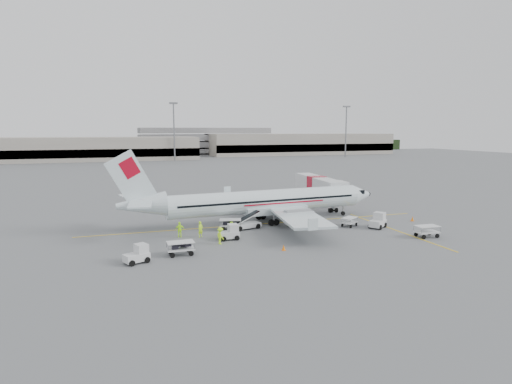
# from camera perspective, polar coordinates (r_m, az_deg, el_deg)

# --- Properties ---
(ground) EXTENTS (360.00, 360.00, 0.00)m
(ground) POSITION_cam_1_polar(r_m,az_deg,el_deg) (53.99, 0.67, -4.28)
(ground) COLOR #56595B
(stripe_lead) EXTENTS (44.00, 0.20, 0.01)m
(stripe_lead) POSITION_cam_1_polar(r_m,az_deg,el_deg) (53.99, 0.67, -4.28)
(stripe_lead) COLOR yellow
(stripe_lead) RESTS_ON ground
(stripe_cross) EXTENTS (0.20, 20.00, 0.01)m
(stripe_cross) POSITION_cam_1_polar(r_m,az_deg,el_deg) (53.44, 17.97, -4.82)
(stripe_cross) COLOR yellow
(stripe_cross) RESTS_ON ground
(terminal_west) EXTENTS (110.00, 22.00, 9.00)m
(terminal_west) POSITION_cam_1_polar(r_m,az_deg,el_deg) (181.44, -25.61, 5.15)
(terminal_west) COLOR gray
(terminal_west) RESTS_ON ground
(terminal_east) EXTENTS (90.00, 26.00, 10.00)m
(terminal_east) POSITION_cam_1_polar(r_m,az_deg,el_deg) (213.54, 5.86, 6.39)
(terminal_east) COLOR gray
(terminal_east) RESTS_ON ground
(parking_garage) EXTENTS (62.00, 24.00, 14.00)m
(parking_garage) POSITION_cam_1_polar(r_m,az_deg,el_deg) (214.09, -6.97, 6.91)
(parking_garage) COLOR slate
(parking_garage) RESTS_ON ground
(treeline) EXTENTS (300.00, 3.00, 6.00)m
(treeline) POSITION_cam_1_polar(r_m,az_deg,el_deg) (225.67, -13.98, 5.78)
(treeline) COLOR black
(treeline) RESTS_ON ground
(mast_center) EXTENTS (3.20, 1.20, 22.00)m
(mast_center) POSITION_cam_1_polar(r_m,az_deg,el_deg) (169.30, -10.86, 7.85)
(mast_center) COLOR slate
(mast_center) RESTS_ON ground
(mast_east) EXTENTS (3.20, 1.20, 22.00)m
(mast_east) POSITION_cam_1_polar(r_m,az_deg,el_deg) (193.92, 11.90, 7.85)
(mast_east) COLOR slate
(mast_east) RESTS_ON ground
(aircraft) EXTENTS (36.05, 29.26, 9.40)m
(aircraft) POSITION_cam_1_polar(r_m,az_deg,el_deg) (54.20, 1.52, 0.81)
(aircraft) COLOR silver
(aircraft) RESTS_ON ground
(jet_bridge) EXTENTS (4.49, 17.56, 4.56)m
(jet_bridge) POSITION_cam_1_polar(r_m,az_deg,el_deg) (67.82, 8.10, 0.16)
(jet_bridge) COLOR silver
(jet_bridge) RESTS_ON ground
(belt_loader) EXTENTS (5.01, 2.92, 2.55)m
(belt_loader) POSITION_cam_1_polar(r_m,az_deg,el_deg) (51.08, -1.36, -3.54)
(belt_loader) COLOR silver
(belt_loader) RESTS_ON ground
(tug_fore) EXTENTS (2.72, 2.47, 1.83)m
(tug_fore) POSITION_cam_1_polar(r_m,az_deg,el_deg) (53.72, 15.91, -3.67)
(tug_fore) COLOR silver
(tug_fore) RESTS_ON ground
(tug_mid) EXTENTS (2.18, 1.26, 1.68)m
(tug_mid) POSITION_cam_1_polar(r_m,az_deg,el_deg) (46.31, -3.66, -5.35)
(tug_mid) COLOR silver
(tug_mid) RESTS_ON ground
(tug_aft) EXTENTS (2.46, 1.99, 1.66)m
(tug_aft) POSITION_cam_1_polar(r_m,az_deg,el_deg) (39.71, -15.67, -7.97)
(tug_aft) COLOR silver
(tug_aft) RESTS_ON ground
(cart_loaded_a) EXTENTS (2.83, 2.11, 1.32)m
(cart_loaded_a) POSITION_cam_1_polar(r_m,az_deg,el_deg) (50.70, -3.44, -4.36)
(cart_loaded_a) COLOR silver
(cart_loaded_a) RESTS_ON ground
(cart_loaded_b) EXTENTS (2.54, 1.54, 1.31)m
(cart_loaded_b) POSITION_cam_1_polar(r_m,az_deg,el_deg) (41.30, -10.02, -7.40)
(cart_loaded_b) COLOR silver
(cart_loaded_b) RESTS_ON ground
(cart_empty_a) EXTENTS (2.51, 2.26, 1.13)m
(cart_empty_a) POSITION_cam_1_polar(r_m,az_deg,el_deg) (53.79, 12.35, -3.91)
(cart_empty_a) COLOR silver
(cart_empty_a) RESTS_ON ground
(cart_empty_b) EXTENTS (2.56, 1.57, 1.31)m
(cart_empty_b) POSITION_cam_1_polar(r_m,az_deg,el_deg) (50.92, 21.83, -4.89)
(cart_empty_b) COLOR silver
(cart_empty_b) RESTS_ON ground
(cone_nose) EXTENTS (0.40, 0.40, 0.65)m
(cone_nose) POSITION_cam_1_polar(r_m,az_deg,el_deg) (59.24, 20.13, -3.35)
(cone_nose) COLOR orange
(cone_nose) RESTS_ON ground
(cone_port) EXTENTS (0.36, 0.36, 0.59)m
(cone_port) POSITION_cam_1_polar(r_m,az_deg,el_deg) (72.28, -4.30, -0.87)
(cone_port) COLOR orange
(cone_port) RESTS_ON ground
(cone_stbd) EXTENTS (0.36, 0.36, 0.59)m
(cone_stbd) POSITION_cam_1_polar(r_m,az_deg,el_deg) (42.41, 3.71, -7.38)
(cone_stbd) COLOR orange
(cone_stbd) RESTS_ON ground
(crew_a) EXTENTS (0.78, 0.71, 1.78)m
(crew_a) POSITION_cam_1_polar(r_m,az_deg,el_deg) (47.68, -7.41, -4.94)
(crew_a) COLOR #AEEA1B
(crew_a) RESTS_ON ground
(crew_b) EXTENTS (0.93, 1.00, 1.66)m
(crew_b) POSITION_cam_1_polar(r_m,az_deg,el_deg) (47.64, -3.27, -4.97)
(crew_b) COLOR #AEEA1B
(crew_b) RESTS_ON ground
(crew_c) EXTENTS (0.94, 1.28, 1.77)m
(crew_c) POSITION_cam_1_polar(r_m,az_deg,el_deg) (44.60, -4.78, -5.83)
(crew_c) COLOR #AEEA1B
(crew_c) RESTS_ON ground
(crew_d) EXTENTS (1.04, 0.49, 1.73)m
(crew_d) POSITION_cam_1_polar(r_m,az_deg,el_deg) (47.99, -10.13, -4.95)
(crew_d) COLOR #AEEA1B
(crew_d) RESTS_ON ground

